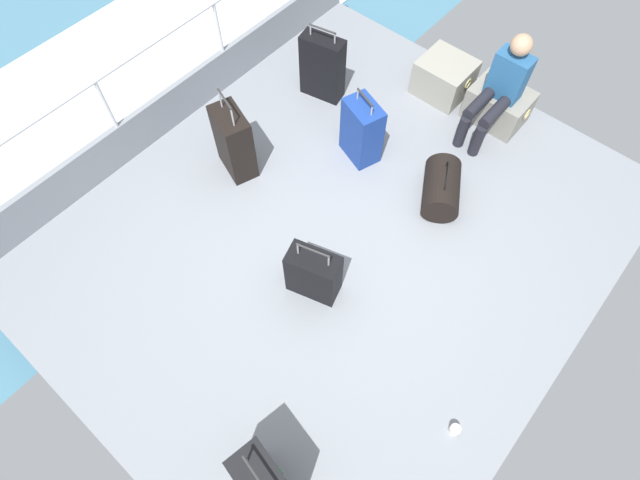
{
  "coord_description": "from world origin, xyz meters",
  "views": [
    {
      "loc": [
        1.47,
        -1.98,
        4.11
      ],
      "look_at": [
        0.02,
        -0.29,
        0.25
      ],
      "focal_mm": 28.79,
      "sensor_mm": 36.0,
      "label": 1
    }
  ],
  "objects_px": {
    "cargo_crate_1": "(498,105)",
    "suitcase_1": "(234,143)",
    "cargo_crate_0": "(444,77)",
    "passenger_seated": "(500,87)",
    "duffel_bag": "(442,188)",
    "paper_cup": "(454,430)",
    "suitcase_3": "(362,131)",
    "suitcase_0": "(322,67)",
    "suitcase_4": "(314,274)"
  },
  "relations": [
    {
      "from": "cargo_crate_1",
      "to": "suitcase_1",
      "type": "relative_size",
      "value": 0.68
    },
    {
      "from": "cargo_crate_0",
      "to": "passenger_seated",
      "type": "distance_m",
      "value": 0.76
    },
    {
      "from": "duffel_bag",
      "to": "paper_cup",
      "type": "relative_size",
      "value": 6.68
    },
    {
      "from": "cargo_crate_0",
      "to": "paper_cup",
      "type": "relative_size",
      "value": 5.77
    },
    {
      "from": "cargo_crate_1",
      "to": "suitcase_3",
      "type": "xyz_separation_m",
      "value": [
        -0.78,
        -1.31,
        0.14
      ]
    },
    {
      "from": "suitcase_1",
      "to": "paper_cup",
      "type": "relative_size",
      "value": 9.3
    },
    {
      "from": "duffel_bag",
      "to": "suitcase_3",
      "type": "bearing_deg",
      "value": -176.63
    },
    {
      "from": "passenger_seated",
      "to": "paper_cup",
      "type": "xyz_separation_m",
      "value": [
        1.44,
        -2.79,
        -0.51
      ]
    },
    {
      "from": "passenger_seated",
      "to": "suitcase_0",
      "type": "xyz_separation_m",
      "value": [
        -1.63,
        -0.73,
        -0.2
      ]
    },
    {
      "from": "duffel_bag",
      "to": "cargo_crate_0",
      "type": "bearing_deg",
      "value": 123.11
    },
    {
      "from": "suitcase_1",
      "to": "suitcase_4",
      "type": "xyz_separation_m",
      "value": [
        1.45,
        -0.52,
        -0.09
      ]
    },
    {
      "from": "suitcase_1",
      "to": "suitcase_3",
      "type": "height_order",
      "value": "suitcase_1"
    },
    {
      "from": "cargo_crate_1",
      "to": "suitcase_0",
      "type": "xyz_separation_m",
      "value": [
        -1.63,
        -0.92,
        0.17
      ]
    },
    {
      "from": "suitcase_3",
      "to": "suitcase_4",
      "type": "bearing_deg",
      "value": -66.18
    },
    {
      "from": "cargo_crate_0",
      "to": "duffel_bag",
      "type": "relative_size",
      "value": 0.86
    },
    {
      "from": "cargo_crate_0",
      "to": "duffel_bag",
      "type": "xyz_separation_m",
      "value": [
        0.8,
        -1.22,
        -0.03
      ]
    },
    {
      "from": "suitcase_0",
      "to": "suitcase_1",
      "type": "xyz_separation_m",
      "value": [
        0.03,
        -1.32,
        -0.0
      ]
    },
    {
      "from": "suitcase_3",
      "to": "suitcase_1",
      "type": "bearing_deg",
      "value": -131.39
    },
    {
      "from": "suitcase_0",
      "to": "duffel_bag",
      "type": "bearing_deg",
      "value": -10.97
    },
    {
      "from": "cargo_crate_0",
      "to": "paper_cup",
      "type": "height_order",
      "value": "cargo_crate_0"
    },
    {
      "from": "suitcase_0",
      "to": "cargo_crate_0",
      "type": "bearing_deg",
      "value": 41.89
    },
    {
      "from": "cargo_crate_0",
      "to": "suitcase_0",
      "type": "relative_size",
      "value": 0.69
    },
    {
      "from": "cargo_crate_0",
      "to": "cargo_crate_1",
      "type": "bearing_deg",
      "value": 3.35
    },
    {
      "from": "suitcase_0",
      "to": "passenger_seated",
      "type": "bearing_deg",
      "value": 24.27
    },
    {
      "from": "cargo_crate_0",
      "to": "suitcase_3",
      "type": "xyz_separation_m",
      "value": [
        -0.13,
        -1.28,
        0.13
      ]
    },
    {
      "from": "suitcase_0",
      "to": "duffel_bag",
      "type": "xyz_separation_m",
      "value": [
        1.77,
        -0.34,
        -0.19
      ]
    },
    {
      "from": "cargo_crate_0",
      "to": "suitcase_0",
      "type": "height_order",
      "value": "suitcase_0"
    },
    {
      "from": "suitcase_3",
      "to": "suitcase_4",
      "type": "height_order",
      "value": "suitcase_3"
    },
    {
      "from": "passenger_seated",
      "to": "suitcase_0",
      "type": "relative_size",
      "value": 1.28
    },
    {
      "from": "cargo_crate_1",
      "to": "passenger_seated",
      "type": "xyz_separation_m",
      "value": [
        0.0,
        -0.18,
        0.37
      ]
    },
    {
      "from": "cargo_crate_0",
      "to": "suitcase_1",
      "type": "xyz_separation_m",
      "value": [
        -0.95,
        -2.2,
        0.16
      ]
    },
    {
      "from": "suitcase_4",
      "to": "duffel_bag",
      "type": "height_order",
      "value": "suitcase_4"
    },
    {
      "from": "suitcase_1",
      "to": "duffel_bag",
      "type": "distance_m",
      "value": 2.01
    },
    {
      "from": "passenger_seated",
      "to": "suitcase_4",
      "type": "distance_m",
      "value": 2.6
    },
    {
      "from": "cargo_crate_1",
      "to": "duffel_bag",
      "type": "distance_m",
      "value": 1.27
    },
    {
      "from": "duffel_bag",
      "to": "suitcase_4",
      "type": "bearing_deg",
      "value": -101.04
    },
    {
      "from": "passenger_seated",
      "to": "suitcase_3",
      "type": "distance_m",
      "value": 1.4
    },
    {
      "from": "suitcase_0",
      "to": "suitcase_4",
      "type": "relative_size",
      "value": 1.23
    },
    {
      "from": "suitcase_0",
      "to": "duffel_bag",
      "type": "relative_size",
      "value": 1.26
    },
    {
      "from": "suitcase_0",
      "to": "duffel_bag",
      "type": "distance_m",
      "value": 1.82
    },
    {
      "from": "suitcase_1",
      "to": "passenger_seated",
      "type": "bearing_deg",
      "value": 52.13
    },
    {
      "from": "passenger_seated",
      "to": "suitcase_1",
      "type": "xyz_separation_m",
      "value": [
        -1.6,
        -2.06,
        -0.2
      ]
    },
    {
      "from": "passenger_seated",
      "to": "paper_cup",
      "type": "distance_m",
      "value": 3.18
    },
    {
      "from": "passenger_seated",
      "to": "duffel_bag",
      "type": "distance_m",
      "value": 1.15
    },
    {
      "from": "passenger_seated",
      "to": "suitcase_3",
      "type": "relative_size",
      "value": 1.37
    },
    {
      "from": "suitcase_1",
      "to": "suitcase_3",
      "type": "bearing_deg",
      "value": 48.61
    },
    {
      "from": "cargo_crate_1",
      "to": "passenger_seated",
      "type": "height_order",
      "value": "passenger_seated"
    },
    {
      "from": "suitcase_1",
      "to": "suitcase_3",
      "type": "relative_size",
      "value": 1.19
    },
    {
      "from": "cargo_crate_1",
      "to": "cargo_crate_0",
      "type": "bearing_deg",
      "value": -176.65
    },
    {
      "from": "suitcase_1",
      "to": "duffel_bag",
      "type": "relative_size",
      "value": 1.39
    }
  ]
}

